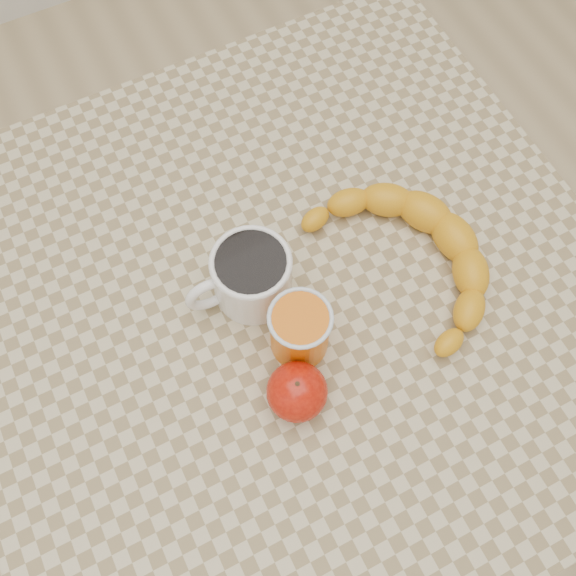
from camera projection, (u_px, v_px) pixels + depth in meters
name	position (u px, v px, depth m)	size (l,w,h in m)	color
ground	(288.00, 426.00, 1.46)	(3.00, 3.00, 0.00)	tan
table	(288.00, 320.00, 0.86)	(0.80, 0.80, 0.75)	tan
coffee_mug	(250.00, 275.00, 0.74)	(0.13, 0.10, 0.08)	white
orange_juice_glass	(300.00, 330.00, 0.71)	(0.07, 0.07, 0.08)	#DC6006
apple	(297.00, 392.00, 0.70)	(0.08, 0.08, 0.06)	#8C0A04
banana	(410.00, 257.00, 0.77)	(0.24, 0.32, 0.05)	orange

